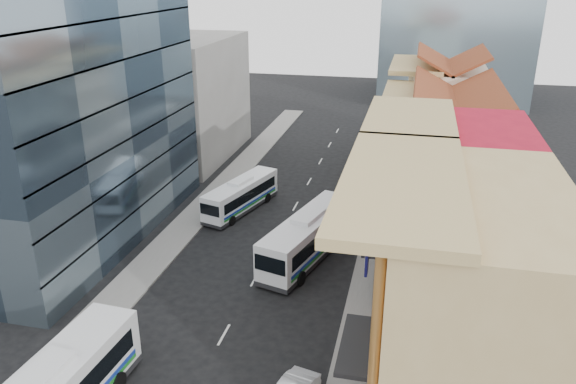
% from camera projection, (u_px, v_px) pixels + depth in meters
% --- Properties ---
extents(sidewalk_right, '(3.00, 90.00, 0.15)m').
position_uv_depth(sidewalk_right, '(378.00, 247.00, 45.94)').
color(sidewalk_right, slate).
rests_on(sidewalk_right, ground).
extents(sidewalk_left, '(3.00, 90.00, 0.15)m').
position_uv_depth(sidewalk_left, '(185.00, 227.00, 49.50)').
color(sidewalk_left, slate).
rests_on(sidewalk_left, ground).
extents(shophouse_tan, '(8.00, 14.00, 12.00)m').
position_uv_depth(shophouse_tan, '(472.00, 307.00, 27.21)').
color(shophouse_tan, tan).
rests_on(shophouse_tan, ground).
extents(shophouse_red, '(8.00, 10.00, 12.00)m').
position_uv_depth(shophouse_red, '(459.00, 211.00, 38.08)').
color(shophouse_red, '#AF1328').
rests_on(shophouse_red, ground).
extents(shophouse_cream_near, '(8.00, 9.00, 10.00)m').
position_uv_depth(shophouse_cream_near, '(452.00, 178.00, 47.05)').
color(shophouse_cream_near, '#EEE7CF').
rests_on(shophouse_cream_near, ground).
extents(shophouse_cream_mid, '(8.00, 9.00, 10.00)m').
position_uv_depth(shophouse_cream_mid, '(448.00, 147.00, 55.19)').
color(shophouse_cream_mid, '#EEE7CF').
rests_on(shophouse_cream_mid, ground).
extents(shophouse_cream_far, '(8.00, 12.00, 11.00)m').
position_uv_depth(shophouse_cream_far, '(446.00, 117.00, 64.52)').
color(shophouse_cream_far, '#EEE7CF').
rests_on(shophouse_cream_far, ground).
extents(office_tower, '(12.00, 26.00, 30.00)m').
position_uv_depth(office_tower, '(52.00, 57.00, 43.05)').
color(office_tower, '#364756').
rests_on(office_tower, ground).
extents(office_block_far, '(10.00, 18.00, 14.00)m').
position_uv_depth(office_block_far, '(188.00, 98.00, 66.62)').
color(office_block_far, gray).
rests_on(office_block_far, ground).
extents(bus_left_far, '(4.94, 10.11, 3.16)m').
position_uv_depth(bus_left_far, '(241.00, 195.00, 52.62)').
color(bus_left_far, white).
rests_on(bus_left_far, ground).
extents(bus_right, '(5.90, 12.32, 3.85)m').
position_uv_depth(bus_right, '(308.00, 236.00, 43.72)').
color(bus_right, silver).
rests_on(bus_right, ground).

